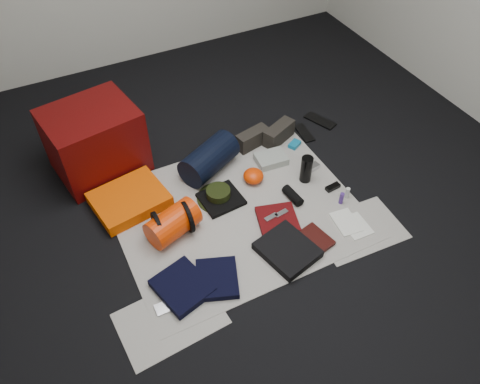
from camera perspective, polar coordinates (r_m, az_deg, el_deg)
name	(u,v)px	position (r m, az deg, el deg)	size (l,w,h in m)	color
floor	(237,213)	(3.23, -0.33, -2.60)	(4.50, 4.50, 0.02)	black
newspaper_mat	(237,212)	(3.22, -0.33, -2.44)	(1.60, 1.30, 0.01)	beige
newspaper_sheet_front_left	(171,319)	(2.78, -8.47, -15.03)	(0.58, 0.40, 0.00)	beige
newspaper_sheet_front_right	(358,229)	(3.22, 14.21, -4.45)	(0.58, 0.40, 0.00)	beige
red_cabinet	(95,141)	(3.52, -17.25, 5.94)	(0.61, 0.51, 0.51)	#4E0605
sleeping_pad	(130,200)	(3.32, -13.31, -0.90)	(0.48, 0.39, 0.09)	#F15402
stuff_sack	(173,223)	(3.05, -8.17, -3.77)	(0.20, 0.20, 0.34)	red
sack_strap_left	(158,228)	(3.03, -9.95, -4.30)	(0.22, 0.22, 0.03)	black
sack_strap_right	(187,217)	(3.06, -6.45, -3.03)	(0.22, 0.22, 0.03)	black
navy_duffel	(209,159)	(3.43, -3.78, 4.08)	(0.23, 0.23, 0.44)	black
boonie_brim	(219,198)	(3.30, -2.63, -0.70)	(0.31, 0.31, 0.01)	black
boonie_crown	(218,194)	(3.27, -2.65, -0.20)	(0.17, 0.17, 0.07)	black
hiking_boot_left	(253,139)	(3.67, 1.54, 6.53)	(0.27, 0.10, 0.13)	#292520
hiking_boot_right	(279,133)	(3.73, 4.76, 7.16)	(0.28, 0.11, 0.14)	#292520
flip_flop_left	(304,133)	(3.86, 7.83, 7.16)	(0.09, 0.23, 0.01)	black
flip_flop_right	(320,121)	(4.01, 9.72, 8.57)	(0.10, 0.27, 0.01)	black
trousers_navy_a	(182,287)	(2.85, -7.05, -11.38)	(0.28, 0.32, 0.05)	black
trousers_navy_b	(217,279)	(2.87, -2.81, -10.50)	(0.25, 0.28, 0.04)	black
trousers_charcoal	(287,250)	(2.99, 5.80, -7.03)	(0.30, 0.35, 0.05)	black
black_tshirt	(221,199)	(3.28, -2.33, -0.84)	(0.28, 0.26, 0.03)	black
red_shirt	(278,220)	(3.16, 4.60, -3.39)	(0.26, 0.26, 0.03)	#4F080A
orange_stuff_sack	(253,176)	(3.39, 1.64, 1.96)	(0.15, 0.15, 0.10)	red
first_aid_pouch	(271,159)	(3.56, 3.80, 4.05)	(0.23, 0.17, 0.06)	gray
water_bottle	(306,169)	(3.39, 8.08, 2.78)	(0.08, 0.08, 0.21)	black
speaker	(293,196)	(3.29, 6.45, -0.44)	(0.07, 0.07, 0.17)	black
compact_camera	(313,167)	(3.54, 8.92, 3.05)	(0.09, 0.05, 0.04)	silver
cyan_case	(295,144)	(3.72, 6.67, 5.80)	(0.10, 0.06, 0.03)	#0F6E99
toiletry_purple	(341,198)	(3.31, 12.27, -0.75)	(0.03, 0.03, 0.09)	#43267A
toiletry_clear	(347,193)	(3.36, 12.95, -0.10)	(0.03, 0.03, 0.09)	#BBC0BA
paperback_book	(316,238)	(3.09, 9.27, -5.60)	(0.14, 0.22, 0.03)	black
map_booklet	(346,222)	(3.23, 12.78, -3.61)	(0.15, 0.21, 0.01)	silver
map_printout	(356,226)	(3.22, 13.96, -4.03)	(0.16, 0.20, 0.01)	silver
sunglasses	(333,187)	(3.42, 11.24, 0.59)	(0.11, 0.04, 0.03)	black
key_cluster	(162,308)	(2.81, -9.48, -13.83)	(0.08, 0.08, 0.01)	silver
tape_roll	(222,192)	(3.28, -2.25, -0.01)	(0.05, 0.05, 0.04)	silver
energy_bar_a	(271,217)	(3.13, 3.81, -3.10)	(0.10, 0.04, 0.01)	silver
energy_bar_b	(281,213)	(3.16, 5.07, -2.60)	(0.10, 0.04, 0.01)	silver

